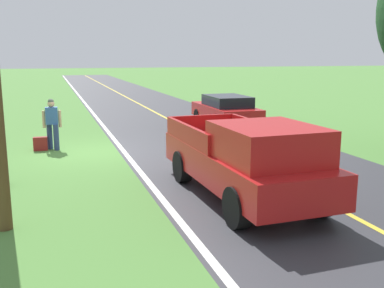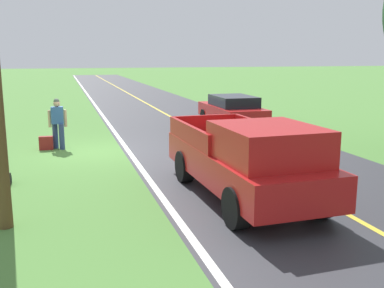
% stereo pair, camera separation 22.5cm
% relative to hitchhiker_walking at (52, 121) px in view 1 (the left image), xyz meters
% --- Properties ---
extents(ground_plane, '(200.00, 200.00, 0.00)m').
position_rel_hitchhiker_walking_xyz_m(ground_plane, '(-1.17, 0.86, -0.98)').
color(ground_plane, '#4C7F38').
extents(road_surface, '(7.14, 120.00, 0.00)m').
position_rel_hitchhiker_walking_xyz_m(road_surface, '(-5.63, 0.86, -0.98)').
color(road_surface, '#333338').
rests_on(road_surface, ground).
extents(lane_edge_line, '(0.16, 117.60, 0.00)m').
position_rel_hitchhiker_walking_xyz_m(lane_edge_line, '(-2.24, 0.86, -0.98)').
color(lane_edge_line, silver).
rests_on(lane_edge_line, ground).
extents(lane_centre_line, '(0.14, 117.60, 0.00)m').
position_rel_hitchhiker_walking_xyz_m(lane_centre_line, '(-5.63, 0.86, -0.98)').
color(lane_centre_line, gold).
rests_on(lane_centre_line, ground).
extents(hitchhiker_walking, '(0.62, 0.52, 1.75)m').
position_rel_hitchhiker_walking_xyz_m(hitchhiker_walking, '(0.00, 0.00, 0.00)').
color(hitchhiker_walking, navy).
rests_on(hitchhiker_walking, ground).
extents(suitcase_carried, '(0.47, 0.22, 0.46)m').
position_rel_hitchhiker_walking_xyz_m(suitcase_carried, '(0.42, 0.06, -0.75)').
color(suitcase_carried, maroon).
rests_on(suitcase_carried, ground).
extents(pickup_truck_passing, '(2.21, 5.45, 1.82)m').
position_rel_hitchhiker_walking_xyz_m(pickup_truck_passing, '(-4.04, 7.04, -0.01)').
color(pickup_truck_passing, '#B21919').
rests_on(pickup_truck_passing, ground).
extents(sedan_near_oncoming, '(1.96, 4.42, 1.41)m').
position_rel_hitchhiker_walking_xyz_m(sedan_near_oncoming, '(-7.53, -2.85, -0.23)').
color(sedan_near_oncoming, red).
rests_on(sedan_near_oncoming, ground).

